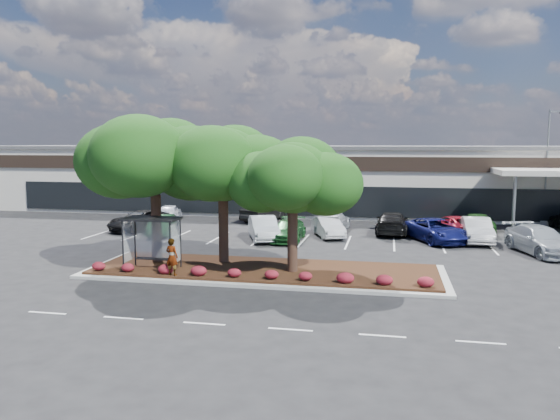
# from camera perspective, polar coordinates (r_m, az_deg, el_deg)

# --- Properties ---
(ground) EXTENTS (160.00, 160.00, 0.00)m
(ground) POSITION_cam_1_polar(r_m,az_deg,el_deg) (23.63, 0.92, -9.09)
(ground) COLOR black
(ground) RESTS_ON ground
(retail_store) EXTENTS (80.40, 25.20, 6.25)m
(retail_store) POSITION_cam_1_polar(r_m,az_deg,el_deg) (56.48, 7.27, 3.52)
(retail_store) COLOR beige
(retail_store) RESTS_ON ground
(landscape_island) EXTENTS (18.00, 6.00, 0.26)m
(landscape_island) POSITION_cam_1_polar(r_m,az_deg,el_deg) (27.78, -1.65, -6.37)
(landscape_island) COLOR #A8A9A3
(landscape_island) RESTS_ON ground
(lane_markings) EXTENTS (33.12, 20.06, 0.01)m
(lane_markings) POSITION_cam_1_polar(r_m,az_deg,el_deg) (33.66, 3.92, -4.21)
(lane_markings) COLOR silver
(lane_markings) RESTS_ON ground
(shrub_row) EXTENTS (17.00, 0.80, 0.50)m
(shrub_row) POSITION_cam_1_polar(r_m,az_deg,el_deg) (25.70, -2.72, -6.59)
(shrub_row) COLOR maroon
(shrub_row) RESTS_ON landscape_island
(bus_shelter) EXTENTS (2.75, 1.55, 2.59)m
(bus_shelter) POSITION_cam_1_polar(r_m,az_deg,el_deg) (28.13, -13.15, -1.85)
(bus_shelter) COLOR black
(bus_shelter) RESTS_ON landscape_island
(island_tree_west) EXTENTS (7.20, 7.20, 7.89)m
(island_tree_west) POSITION_cam_1_polar(r_m,az_deg,el_deg) (29.52, -12.89, 2.28)
(island_tree_west) COLOR #163E10
(island_tree_west) RESTS_ON landscape_island
(island_tree_mid) EXTENTS (6.60, 6.60, 7.32)m
(island_tree_mid) POSITION_cam_1_polar(r_m,az_deg,el_deg) (28.96, -5.97, 1.76)
(island_tree_mid) COLOR #163E10
(island_tree_mid) RESTS_ON landscape_island
(island_tree_east) EXTENTS (5.80, 5.80, 6.50)m
(island_tree_east) POSITION_cam_1_polar(r_m,az_deg,el_deg) (26.60, 1.33, 0.45)
(island_tree_east) COLOR #163E10
(island_tree_east) RESTS_ON landscape_island
(conifer_north_west) EXTENTS (4.40, 4.40, 10.00)m
(conifer_north_west) POSITION_cam_1_polar(r_m,az_deg,el_deg) (76.38, -15.21, 5.62)
(conifer_north_west) COLOR #163E10
(conifer_north_west) RESTS_ON ground
(person_waiting) EXTENTS (0.74, 0.58, 1.80)m
(person_waiting) POSITION_cam_1_polar(r_m,az_deg,el_deg) (26.61, -11.23, -4.82)
(person_waiting) COLOR #594C47
(person_waiting) RESTS_ON landscape_island
(light_pole) EXTENTS (1.42, 0.75, 9.13)m
(light_pole) POSITION_cam_1_polar(r_m,az_deg,el_deg) (47.88, 26.17, 3.28)
(light_pole) COLOR #A8A9A3
(light_pole) RESTS_ON ground
(car_0) EXTENTS (4.48, 5.91, 1.49)m
(car_0) POSITION_cam_1_polar(r_m,az_deg,el_deg) (42.40, -14.29, -1.07)
(car_0) COLOR black
(car_0) RESTS_ON ground
(car_1) EXTENTS (2.40, 4.43, 1.39)m
(car_1) POSITION_cam_1_polar(r_m,az_deg,el_deg) (40.10, -12.28, -1.54)
(car_1) COLOR #184522
(car_1) RESTS_ON ground
(car_2) EXTENTS (3.26, 5.13, 1.59)m
(car_2) POSITION_cam_1_polar(r_m,az_deg,el_deg) (37.09, -1.74, -1.91)
(car_2) COLOR silver
(car_2) RESTS_ON ground
(car_3) EXTENTS (2.03, 4.81, 1.39)m
(car_3) POSITION_cam_1_polar(r_m,az_deg,el_deg) (36.80, 0.88, -2.14)
(car_3) COLOR #1C5525
(car_3) RESTS_ON ground
(car_4) EXTENTS (2.96, 4.51, 1.41)m
(car_4) POSITION_cam_1_polar(r_m,az_deg,el_deg) (38.39, 5.04, -1.77)
(car_4) COLOR silver
(car_4) RESTS_ON ground
(car_5) EXTENTS (4.60, 6.04, 1.52)m
(car_5) POSITION_cam_1_polar(r_m,az_deg,el_deg) (37.85, 15.96, -2.05)
(car_5) COLOR navy
(car_5) RESTS_ON ground
(car_6) EXTENTS (1.74, 4.93, 1.62)m
(car_6) POSITION_cam_1_polar(r_m,az_deg,el_deg) (38.47, 19.85, -1.98)
(car_6) COLOR silver
(car_6) RESTS_ON ground
(car_7) EXTENTS (3.77, 6.02, 1.63)m
(car_7) POSITION_cam_1_polar(r_m,az_deg,el_deg) (35.88, 25.53, -2.88)
(car_7) COLOR #A3AAAF
(car_7) RESTS_ON ground
(car_9) EXTENTS (2.87, 4.67, 1.48)m
(car_9) POSITION_cam_1_polar(r_m,az_deg,el_deg) (46.50, -11.49, -0.29)
(car_9) COLOR silver
(car_9) RESTS_ON ground
(car_10) EXTENTS (3.30, 5.44, 1.69)m
(car_10) POSITION_cam_1_polar(r_m,az_deg,el_deg) (45.90, -1.62, -0.12)
(car_10) COLOR black
(car_10) RESTS_ON ground
(car_12) EXTENTS (2.41, 5.31, 1.51)m
(car_12) POSITION_cam_1_polar(r_m,az_deg,el_deg) (40.82, 5.50, -1.18)
(car_12) COLOR #B2B8BE
(car_12) RESTS_ON ground
(car_13) EXTENTS (2.43, 5.57, 1.60)m
(car_13) POSITION_cam_1_polar(r_m,az_deg,el_deg) (40.36, 11.63, -1.32)
(car_13) COLOR black
(car_13) RESTS_ON ground
(car_14) EXTENTS (2.85, 5.34, 1.43)m
(car_14) POSITION_cam_1_polar(r_m,az_deg,el_deg) (42.49, 19.88, -1.30)
(car_14) COLOR #1E4B1A
(car_14) RESTS_ON ground
(car_15) EXTENTS (4.18, 5.52, 1.39)m
(car_15) POSITION_cam_1_polar(r_m,az_deg,el_deg) (40.95, 17.57, -1.53)
(car_15) COLOR maroon
(car_15) RESTS_ON ground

